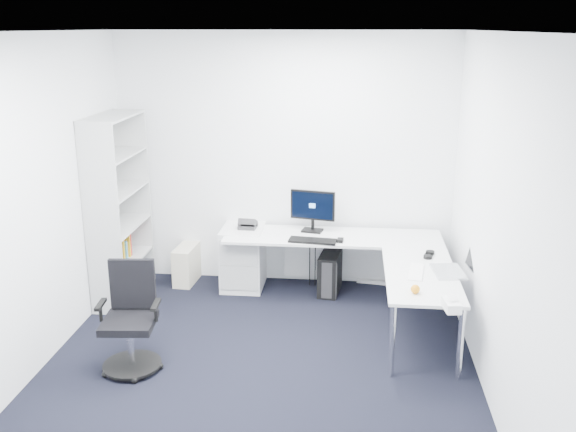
# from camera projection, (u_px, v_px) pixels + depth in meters

# --- Properties ---
(ground) EXTENTS (4.20, 4.20, 0.00)m
(ground) POSITION_uv_depth(u_px,v_px,m) (257.00, 375.00, 5.24)
(ground) COLOR black
(ceiling) EXTENTS (4.20, 4.20, 0.00)m
(ceiling) POSITION_uv_depth(u_px,v_px,m) (251.00, 31.00, 4.47)
(ceiling) COLOR white
(wall_back) EXTENTS (3.60, 0.02, 2.70)m
(wall_back) POSITION_uv_depth(u_px,v_px,m) (284.00, 161.00, 6.85)
(wall_back) COLOR white
(wall_back) RESTS_ON ground
(wall_front) EXTENTS (3.60, 0.02, 2.70)m
(wall_front) POSITION_uv_depth(u_px,v_px,m) (182.00, 351.00, 2.85)
(wall_front) COLOR white
(wall_front) RESTS_ON ground
(wall_left) EXTENTS (0.02, 4.20, 2.70)m
(wall_left) POSITION_uv_depth(u_px,v_px,m) (27.00, 210.00, 5.03)
(wall_left) COLOR white
(wall_left) RESTS_ON ground
(wall_right) EXTENTS (0.02, 4.20, 2.70)m
(wall_right) POSITION_uv_depth(u_px,v_px,m) (498.00, 224.00, 4.68)
(wall_right) COLOR white
(wall_right) RESTS_ON ground
(l_desk) EXTENTS (2.24, 1.25, 0.65)m
(l_desk) POSITION_uv_depth(u_px,v_px,m) (331.00, 276.00, 6.42)
(l_desk) COLOR silver
(l_desk) RESTS_ON ground
(drawer_pedestal) EXTENTS (0.44, 0.54, 0.67)m
(drawer_pedestal) POSITION_uv_depth(u_px,v_px,m) (243.00, 257.00, 6.94)
(drawer_pedestal) COLOR silver
(drawer_pedestal) RESTS_ON ground
(bookshelf) EXTENTS (0.37, 0.95, 1.91)m
(bookshelf) POSITION_uv_depth(u_px,v_px,m) (118.00, 209.00, 6.51)
(bookshelf) COLOR #B5B7B7
(bookshelf) RESTS_ON ground
(task_chair) EXTENTS (0.55, 0.55, 0.90)m
(task_chair) POSITION_uv_depth(u_px,v_px,m) (129.00, 320.00, 5.20)
(task_chair) COLOR black
(task_chair) RESTS_ON ground
(black_pc_tower) EXTENTS (0.26, 0.47, 0.44)m
(black_pc_tower) POSITION_uv_depth(u_px,v_px,m) (330.00, 273.00, 6.81)
(black_pc_tower) COLOR black
(black_pc_tower) RESTS_ON ground
(beige_pc_tower) EXTENTS (0.23, 0.45, 0.41)m
(beige_pc_tower) POSITION_uv_depth(u_px,v_px,m) (187.00, 265.00, 7.08)
(beige_pc_tower) COLOR beige
(beige_pc_tower) RESTS_ON ground
(power_strip) EXTENTS (0.37, 0.11, 0.04)m
(power_strip) POSITION_uv_depth(u_px,v_px,m) (373.00, 281.00, 7.10)
(power_strip) COLOR white
(power_strip) RESTS_ON ground
(monitor) EXTENTS (0.50, 0.24, 0.46)m
(monitor) POSITION_uv_depth(u_px,v_px,m) (312.00, 211.00, 6.71)
(monitor) COLOR black
(monitor) RESTS_ON l_desk
(black_keyboard) EXTENTS (0.49, 0.22, 0.02)m
(black_keyboard) POSITION_uv_depth(u_px,v_px,m) (313.00, 241.00, 6.44)
(black_keyboard) COLOR black
(black_keyboard) RESTS_ON l_desk
(mouse) EXTENTS (0.07, 0.10, 0.03)m
(mouse) POSITION_uv_depth(u_px,v_px,m) (340.00, 240.00, 6.44)
(mouse) COLOR black
(mouse) RESTS_ON l_desk
(desk_phone) EXTENTS (0.20, 0.20, 0.13)m
(desk_phone) POSITION_uv_depth(u_px,v_px,m) (248.00, 224.00, 6.82)
(desk_phone) COLOR #29282B
(desk_phone) RESTS_ON l_desk
(laptop) EXTENTS (0.42, 0.41, 0.27)m
(laptop) POSITION_uv_depth(u_px,v_px,m) (449.00, 258.00, 5.60)
(laptop) COLOR silver
(laptop) RESTS_ON l_desk
(white_keyboard) EXTENTS (0.18, 0.42, 0.01)m
(white_keyboard) POSITION_uv_depth(u_px,v_px,m) (416.00, 272.00, 5.63)
(white_keyboard) COLOR white
(white_keyboard) RESTS_ON l_desk
(headphones) EXTENTS (0.17, 0.22, 0.05)m
(headphones) POSITION_uv_depth(u_px,v_px,m) (429.00, 254.00, 6.03)
(headphones) COLOR black
(headphones) RESTS_ON l_desk
(orange_fruit) EXTENTS (0.07, 0.07, 0.07)m
(orange_fruit) POSITION_uv_depth(u_px,v_px,m) (415.00, 289.00, 5.19)
(orange_fruit) COLOR orange
(orange_fruit) RESTS_ON l_desk
(tissue_box) EXTENTS (0.14, 0.23, 0.07)m
(tissue_box) POSITION_uv_depth(u_px,v_px,m) (451.00, 305.00, 4.90)
(tissue_box) COLOR white
(tissue_box) RESTS_ON l_desk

